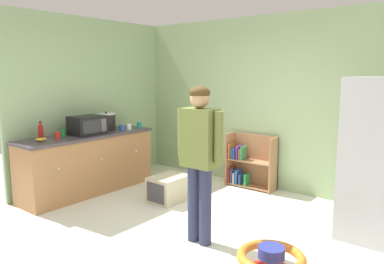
# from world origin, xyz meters

# --- Properties ---
(ground_plane) EXTENTS (12.00, 12.00, 0.00)m
(ground_plane) POSITION_xyz_m (0.00, 0.00, 0.00)
(ground_plane) COLOR silver
(ground_plane) RESTS_ON ground
(back_wall) EXTENTS (5.20, 0.06, 2.70)m
(back_wall) POSITION_xyz_m (0.00, 2.33, 1.35)
(back_wall) COLOR #99B683
(back_wall) RESTS_ON ground
(left_side_wall) EXTENTS (0.06, 2.99, 2.70)m
(left_side_wall) POSITION_xyz_m (-2.63, 0.80, 1.35)
(left_side_wall) COLOR #98B987
(left_side_wall) RESTS_ON ground
(kitchen_counter) EXTENTS (0.65, 2.14, 0.90)m
(kitchen_counter) POSITION_xyz_m (-2.20, 0.39, 0.45)
(kitchen_counter) COLOR #AA764A
(kitchen_counter) RESTS_ON ground
(refrigerator) EXTENTS (0.73, 0.68, 1.78)m
(refrigerator) POSITION_xyz_m (1.64, 1.37, 0.89)
(refrigerator) COLOR #B7BABF
(refrigerator) RESTS_ON ground
(bookshelf) EXTENTS (0.80, 0.28, 0.85)m
(bookshelf) POSITION_xyz_m (-0.40, 2.15, 0.37)
(bookshelf) COLOR #AB754E
(bookshelf) RESTS_ON ground
(standing_person) EXTENTS (0.57, 0.22, 1.69)m
(standing_person) POSITION_xyz_m (0.19, 0.07, 1.02)
(standing_person) COLOR navy
(standing_person) RESTS_ON ground
(baby_walker) EXTENTS (0.60, 0.60, 0.32)m
(baby_walker) POSITION_xyz_m (1.14, -0.15, 0.16)
(baby_walker) COLOR red
(baby_walker) RESTS_ON ground
(pet_carrier) EXTENTS (0.42, 0.55, 0.36)m
(pet_carrier) POSITION_xyz_m (-0.96, 0.84, 0.18)
(pet_carrier) COLOR beige
(pet_carrier) RESTS_ON ground
(microwave) EXTENTS (0.37, 0.48, 0.28)m
(microwave) POSITION_xyz_m (-2.19, 0.38, 1.04)
(microwave) COLOR black
(microwave) RESTS_ON kitchen_counter
(crock_pot) EXTENTS (0.30, 0.30, 0.30)m
(crock_pot) POSITION_xyz_m (-2.31, 0.84, 1.04)
(crock_pot) COLOR black
(crock_pot) RESTS_ON kitchen_counter
(banana_bunch) EXTENTS (0.15, 0.16, 0.04)m
(banana_bunch) POSITION_xyz_m (-2.19, -0.36, 0.93)
(banana_bunch) COLOR yellow
(banana_bunch) RESTS_ON kitchen_counter
(ketchup_bottle) EXTENTS (0.07, 0.07, 0.25)m
(ketchup_bottle) POSITION_xyz_m (-2.42, -0.23, 1.00)
(ketchup_bottle) COLOR red
(ketchup_bottle) RESTS_ON kitchen_counter
(green_cup) EXTENTS (0.08, 0.08, 0.09)m
(green_cup) POSITION_xyz_m (-2.32, 0.06, 0.95)
(green_cup) COLOR green
(green_cup) RESTS_ON kitchen_counter
(blue_cup) EXTENTS (0.08, 0.08, 0.09)m
(blue_cup) POSITION_xyz_m (-2.06, 0.95, 0.95)
(blue_cup) COLOR blue
(blue_cup) RESTS_ON kitchen_counter
(white_cup) EXTENTS (0.08, 0.08, 0.09)m
(white_cup) POSITION_xyz_m (-2.04, 1.08, 0.95)
(white_cup) COLOR white
(white_cup) RESTS_ON kitchen_counter
(teal_cup) EXTENTS (0.08, 0.08, 0.09)m
(teal_cup) POSITION_xyz_m (-2.09, 1.35, 0.95)
(teal_cup) COLOR teal
(teal_cup) RESTS_ON kitchen_counter
(red_cup) EXTENTS (0.08, 0.08, 0.09)m
(red_cup) POSITION_xyz_m (-2.21, -0.10, 0.95)
(red_cup) COLOR red
(red_cup) RESTS_ON kitchen_counter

